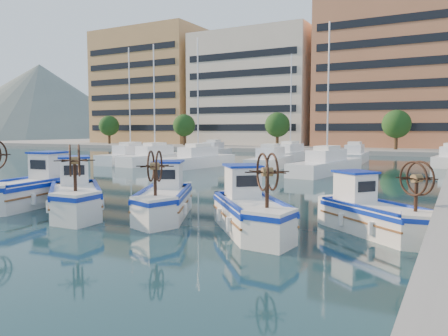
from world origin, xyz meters
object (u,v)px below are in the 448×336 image
fishing_boat_a (32,187)px  fishing_boat_b (75,194)px  fishing_boat_d (250,208)px  fishing_boat_c (164,197)px  fishing_boat_e (373,212)px

fishing_boat_a → fishing_boat_b: (3.08, -0.37, -0.04)m
fishing_boat_d → fishing_boat_a: bearing=140.7°
fishing_boat_a → fishing_boat_c: bearing=-1.6°
fishing_boat_e → fishing_boat_a: bearing=135.5°
fishing_boat_a → fishing_boat_d: bearing=-7.9°
fishing_boat_b → fishing_boat_d: fishing_boat_b is taller
fishing_boat_d → fishing_boat_e: fishing_boat_d is taller
fishing_boat_b → fishing_boat_e: size_ratio=1.13×
fishing_boat_e → fishing_boat_c: bearing=135.3°
fishing_boat_c → fishing_boat_e: fishing_boat_c is taller
fishing_boat_b → fishing_boat_d: (7.55, 0.57, -0.04)m
fishing_boat_a → fishing_boat_d: 10.64m
fishing_boat_b → fishing_boat_d: bearing=-43.7°
fishing_boat_a → fishing_boat_b: 3.11m
fishing_boat_a → fishing_boat_e: size_ratio=1.24×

